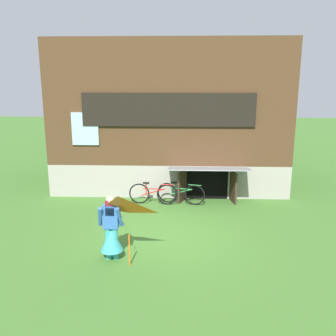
# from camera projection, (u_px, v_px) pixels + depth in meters

# --- Properties ---
(ground_plane) EXTENTS (60.00, 60.00, 0.00)m
(ground_plane) POSITION_uv_depth(u_px,v_px,m) (164.00, 233.00, 10.09)
(ground_plane) COLOR #3D6B28
(log_house) EXTENTS (8.38, 5.78, 5.37)m
(log_house) POSITION_uv_depth(u_px,v_px,m) (171.00, 114.00, 14.62)
(log_house) COLOR #9E998E
(log_house) RESTS_ON ground_plane
(person) EXTENTS (0.60, 0.52, 1.52)m
(person) POSITION_uv_depth(u_px,v_px,m) (111.00, 233.00, 8.51)
(person) COLOR teal
(person) RESTS_ON ground_plane
(kite) EXTENTS (1.11, 1.12, 1.58)m
(kite) POSITION_uv_depth(u_px,v_px,m) (119.00, 217.00, 7.79)
(kite) COLOR orange
(kite) RESTS_ON ground_plane
(bicycle_green) EXTENTS (1.58, 0.41, 0.74)m
(bicycle_green) POSITION_uv_depth(u_px,v_px,m) (181.00, 193.00, 12.33)
(bicycle_green) COLOR black
(bicycle_green) RESTS_ON ground_plane
(bicycle_red) EXTENTS (1.62, 0.19, 0.74)m
(bicycle_red) POSITION_uv_depth(u_px,v_px,m) (153.00, 194.00, 12.30)
(bicycle_red) COLOR black
(bicycle_red) RESTS_ON ground_plane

